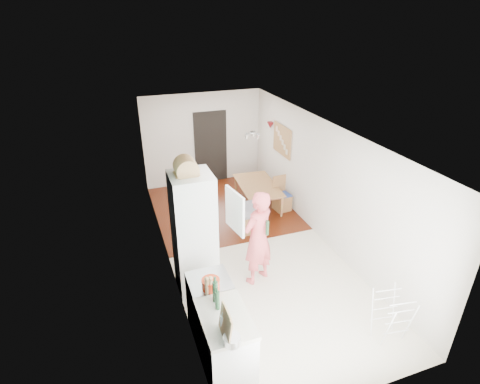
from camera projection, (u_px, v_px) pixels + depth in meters
room_shell at (249, 193)px, 7.12m from camera, size 3.20×7.00×2.50m
floor at (249, 248)px, 7.67m from camera, size 3.20×7.00×0.01m
wood_floor_overlay at (222, 207)px, 9.24m from camera, size 3.20×3.30×0.01m
sage_wall_panel at (188, 236)px, 4.69m from camera, size 0.02×3.00×1.30m
tile_splashback at (202, 308)px, 4.53m from camera, size 0.02×1.90×0.50m
doorway_recess at (211, 147)px, 10.24m from camera, size 0.90×0.04×2.00m
base_cabinet at (226, 344)px, 4.94m from camera, size 0.60×0.90×0.86m
worktop at (225, 318)px, 4.73m from camera, size 0.62×0.92×0.06m
range_cooker at (210, 306)px, 5.57m from camera, size 0.60×0.60×0.88m
cooker_top at (209, 281)px, 5.36m from camera, size 0.60×0.60×0.04m
fridge_housing at (194, 234)px, 6.16m from camera, size 0.66×0.66×2.15m
fridge_door at (235, 211)px, 5.88m from camera, size 0.14×0.56×0.70m
fridge_interior at (211, 206)px, 6.04m from camera, size 0.02×0.52×0.66m
pinboard at (282, 140)px, 9.07m from camera, size 0.03×0.90×0.70m
pinboard_frame at (282, 140)px, 9.07m from camera, size 0.00×0.94×0.74m
wall_sconce at (270, 125)px, 9.52m from camera, size 0.18×0.18×0.16m
person at (258, 230)px, 6.34m from camera, size 0.89×0.77×2.07m
dining_table at (259, 196)px, 9.27m from camera, size 0.86×1.41×0.48m
dining_chair at (282, 194)px, 8.95m from camera, size 0.39×0.39×0.85m
stool at (248, 223)px, 8.13m from camera, size 0.36×0.36×0.47m
grey_drape at (249, 210)px, 7.97m from camera, size 0.47×0.47×0.19m
drying_rack at (391, 317)px, 5.42m from camera, size 0.46×0.43×0.79m
bread_bin at (186, 168)px, 5.65m from camera, size 0.43×0.42×0.19m
red_casserole at (211, 284)px, 5.16m from camera, size 0.28×0.28×0.15m
steel_pan at (232, 340)px, 4.32m from camera, size 0.24×0.24×0.10m
held_bottle at (267, 228)px, 6.23m from camera, size 0.06×0.06×0.27m
bottle_a at (215, 292)px, 4.90m from camera, size 0.09×0.09×0.32m
bottle_b at (217, 300)px, 4.78m from camera, size 0.08×0.08×0.28m
bottle_c at (224, 323)px, 4.48m from camera, size 0.12×0.12×0.22m
pepper_mill_front at (211, 286)px, 5.08m from camera, size 0.06×0.06×0.21m
pepper_mill_back at (207, 287)px, 5.06m from camera, size 0.07×0.07×0.22m
chopping_boards at (226, 324)px, 4.34m from camera, size 0.04×0.29×0.40m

